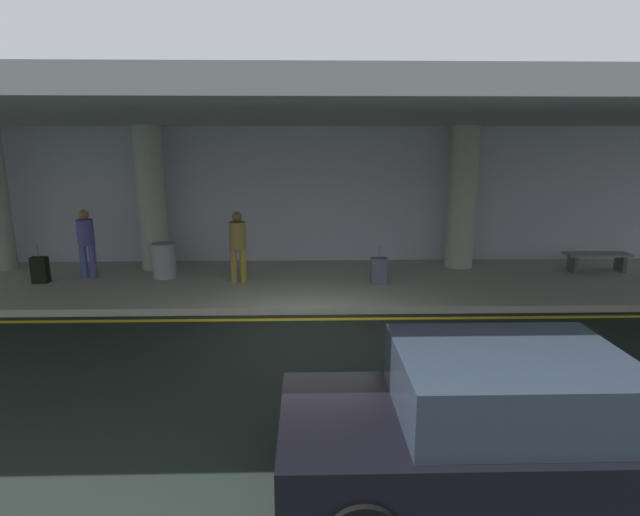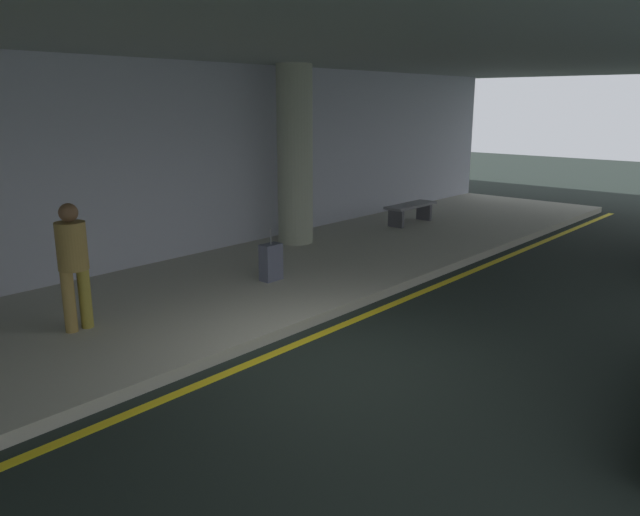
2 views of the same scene
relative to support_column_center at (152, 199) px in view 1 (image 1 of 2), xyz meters
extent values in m
plane|color=black|center=(4.00, -4.43, -1.97)|extent=(60.00, 60.00, 0.00)
cube|color=#A4A393|center=(4.00, -1.33, -1.90)|extent=(26.00, 4.20, 0.15)
cube|color=yellow|center=(4.00, -3.71, -1.97)|extent=(26.00, 0.14, 0.01)
cylinder|color=#9FA696|center=(0.00, 0.00, 0.00)|extent=(0.73, 0.73, 3.65)
cylinder|color=#A0A58D|center=(8.00, 0.00, 0.00)|extent=(0.73, 0.73, 3.65)
cube|color=#919B95|center=(4.00, -1.83, 1.97)|extent=(28.00, 13.20, 0.30)
cube|color=#ACB1BF|center=(4.00, 0.92, -0.07)|extent=(26.00, 0.30, 3.80)
cube|color=black|center=(5.75, -8.87, -1.42)|extent=(4.10, 1.80, 0.70)
cube|color=#2D3847|center=(5.85, -8.87, -0.77)|extent=(2.10, 1.60, 0.60)
cylinder|color=black|center=(7.10, -8.02, -1.65)|extent=(0.64, 0.22, 0.64)
cylinder|color=black|center=(4.40, -8.02, -1.65)|extent=(0.64, 0.22, 0.64)
cylinder|color=#425594|center=(-1.45, -0.99, -1.42)|extent=(0.16, 0.16, 0.82)
cylinder|color=#474A92|center=(-1.23, -0.99, -1.42)|extent=(0.16, 0.16, 0.82)
cylinder|color=#494693|center=(-1.34, -0.99, -0.69)|extent=(0.38, 0.38, 0.62)
sphere|color=#8C6647|center=(-1.34, -0.99, -0.26)|extent=(0.24, 0.24, 0.24)
cylinder|color=olive|center=(2.24, -1.46, -1.42)|extent=(0.16, 0.16, 0.82)
cylinder|color=olive|center=(2.46, -1.46, -1.42)|extent=(0.16, 0.16, 0.82)
cylinder|color=olive|center=(2.35, -1.46, -0.69)|extent=(0.38, 0.38, 0.62)
sphere|color=brown|center=(2.35, -1.46, -0.26)|extent=(0.24, 0.24, 0.24)
cube|color=black|center=(-2.31, -1.40, -1.51)|extent=(0.36, 0.22, 0.62)
cylinder|color=slate|center=(-2.31, -1.40, -1.06)|extent=(0.02, 0.02, 0.28)
cube|color=#505467|center=(5.64, -1.69, -1.51)|extent=(0.36, 0.22, 0.62)
cylinder|color=slate|center=(5.64, -1.69, -1.06)|extent=(0.02, 0.02, 0.28)
cube|color=slate|center=(11.36, -0.68, -1.38)|extent=(1.60, 0.50, 0.06)
cube|color=#4C4C51|center=(10.74, -0.68, -1.61)|extent=(0.10, 0.40, 0.42)
cube|color=#4C4C51|center=(11.98, -0.68, -1.61)|extent=(0.10, 0.40, 0.42)
cylinder|color=gray|center=(0.49, -0.99, -1.40)|extent=(0.56, 0.56, 0.85)
camera|label=1|loc=(3.97, -13.23, 1.43)|focal=28.81mm
camera|label=2|loc=(-1.26, -8.89, 1.09)|focal=34.57mm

